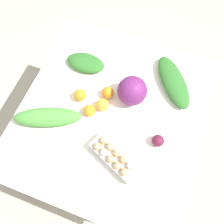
{
  "coord_description": "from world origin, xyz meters",
  "views": [
    {
      "loc": [
        0.58,
        0.22,
        2.1
      ],
      "look_at": [
        0.0,
        0.0,
        0.77
      ],
      "focal_mm": 40.0,
      "sensor_mm": 36.0,
      "label": 1
    }
  ],
  "objects_px": {
    "orange_2": "(108,92)",
    "orange_3": "(90,111)",
    "beet_root": "(158,141)",
    "orange_0": "(80,95)",
    "egg_carton": "(114,157)",
    "cabbage_purple": "(132,91)",
    "greens_bunch_chard": "(48,117)",
    "greens_bunch_dandelion": "(86,63)",
    "greens_bunch_scallion": "(173,82)",
    "orange_1": "(103,105)"
  },
  "relations": [
    {
      "from": "beet_root",
      "to": "orange_1",
      "type": "xyz_separation_m",
      "value": [
        -0.1,
        -0.37,
        0.0
      ]
    },
    {
      "from": "orange_0",
      "to": "orange_2",
      "type": "relative_size",
      "value": 1.01
    },
    {
      "from": "greens_bunch_scallion",
      "to": "beet_root",
      "type": "xyz_separation_m",
      "value": [
        0.4,
        0.02,
        -0.0
      ]
    },
    {
      "from": "greens_bunch_dandelion",
      "to": "beet_root",
      "type": "bearing_deg",
      "value": 59.46
    },
    {
      "from": "egg_carton",
      "to": "greens_bunch_chard",
      "type": "xyz_separation_m",
      "value": [
        -0.09,
        -0.44,
        0.0
      ]
    },
    {
      "from": "greens_bunch_dandelion",
      "to": "orange_3",
      "type": "bearing_deg",
      "value": 26.98
    },
    {
      "from": "greens_bunch_dandelion",
      "to": "beet_root",
      "type": "distance_m",
      "value": 0.68
    },
    {
      "from": "cabbage_purple",
      "to": "greens_bunch_scallion",
      "type": "relative_size",
      "value": 0.45
    },
    {
      "from": "cabbage_purple",
      "to": "orange_2",
      "type": "xyz_separation_m",
      "value": [
        0.03,
        -0.14,
        -0.05
      ]
    },
    {
      "from": "cabbage_purple",
      "to": "greens_bunch_dandelion",
      "type": "relative_size",
      "value": 0.71
    },
    {
      "from": "egg_carton",
      "to": "orange_0",
      "type": "relative_size",
      "value": 4.15
    },
    {
      "from": "cabbage_purple",
      "to": "beet_root",
      "type": "xyz_separation_m",
      "value": [
        0.22,
        0.23,
        -0.05
      ]
    },
    {
      "from": "orange_2",
      "to": "orange_3",
      "type": "height_order",
      "value": "orange_2"
    },
    {
      "from": "orange_3",
      "to": "beet_root",
      "type": "bearing_deg",
      "value": 85.01
    },
    {
      "from": "greens_bunch_chard",
      "to": "orange_2",
      "type": "distance_m",
      "value": 0.38
    },
    {
      "from": "beet_root",
      "to": "greens_bunch_chard",
      "type": "bearing_deg",
      "value": -81.77
    },
    {
      "from": "cabbage_purple",
      "to": "orange_3",
      "type": "bearing_deg",
      "value": -47.09
    },
    {
      "from": "beet_root",
      "to": "orange_0",
      "type": "height_order",
      "value": "orange_0"
    },
    {
      "from": "egg_carton",
      "to": "beet_root",
      "type": "xyz_separation_m",
      "value": [
        -0.18,
        0.2,
        -0.01
      ]
    },
    {
      "from": "greens_bunch_chard",
      "to": "greens_bunch_scallion",
      "type": "relative_size",
      "value": 1.0
    },
    {
      "from": "orange_1",
      "to": "orange_2",
      "type": "relative_size",
      "value": 1.04
    },
    {
      "from": "orange_0",
      "to": "greens_bunch_scallion",
      "type": "bearing_deg",
      "value": 119.99
    },
    {
      "from": "greens_bunch_scallion",
      "to": "orange_2",
      "type": "xyz_separation_m",
      "value": [
        0.21,
        -0.35,
        0.0
      ]
    },
    {
      "from": "cabbage_purple",
      "to": "orange_3",
      "type": "distance_m",
      "value": 0.27
    },
    {
      "from": "egg_carton",
      "to": "beet_root",
      "type": "distance_m",
      "value": 0.26
    },
    {
      "from": "greens_bunch_scallion",
      "to": "orange_1",
      "type": "bearing_deg",
      "value": -49.19
    },
    {
      "from": "greens_bunch_dandelion",
      "to": "orange_2",
      "type": "relative_size",
      "value": 3.43
    },
    {
      "from": "greens_bunch_chard",
      "to": "greens_bunch_dandelion",
      "type": "height_order",
      "value": "greens_bunch_chard"
    },
    {
      "from": "greens_bunch_chard",
      "to": "beet_root",
      "type": "height_order",
      "value": "greens_bunch_chard"
    },
    {
      "from": "beet_root",
      "to": "greens_bunch_scallion",
      "type": "bearing_deg",
      "value": -177.51
    },
    {
      "from": "greens_bunch_chard",
      "to": "beet_root",
      "type": "bearing_deg",
      "value": 98.23
    },
    {
      "from": "cabbage_purple",
      "to": "egg_carton",
      "type": "bearing_deg",
      "value": 4.79
    },
    {
      "from": "greens_bunch_scallion",
      "to": "orange_3",
      "type": "height_order",
      "value": "greens_bunch_scallion"
    },
    {
      "from": "beet_root",
      "to": "orange_3",
      "type": "distance_m",
      "value": 0.43
    },
    {
      "from": "orange_2",
      "to": "orange_3",
      "type": "relative_size",
      "value": 1.03
    },
    {
      "from": "greens_bunch_scallion",
      "to": "orange_0",
      "type": "distance_m",
      "value": 0.58
    },
    {
      "from": "cabbage_purple",
      "to": "greens_bunch_dandelion",
      "type": "bearing_deg",
      "value": -109.21
    },
    {
      "from": "beet_root",
      "to": "orange_0",
      "type": "xyz_separation_m",
      "value": [
        -0.11,
        -0.52,
        0.0
      ]
    },
    {
      "from": "cabbage_purple",
      "to": "greens_bunch_chard",
      "type": "relative_size",
      "value": 0.45
    },
    {
      "from": "beet_root",
      "to": "cabbage_purple",
      "type": "bearing_deg",
      "value": -133.9
    },
    {
      "from": "orange_2",
      "to": "beet_root",
      "type": "bearing_deg",
      "value": 63.15
    },
    {
      "from": "cabbage_purple",
      "to": "greens_bunch_scallion",
      "type": "distance_m",
      "value": 0.28
    },
    {
      "from": "cabbage_purple",
      "to": "orange_1",
      "type": "xyz_separation_m",
      "value": [
        0.12,
        -0.14,
        -0.05
      ]
    },
    {
      "from": "greens_bunch_chard",
      "to": "greens_bunch_scallion",
      "type": "xyz_separation_m",
      "value": [
        -0.49,
        0.61,
        -0.01
      ]
    },
    {
      "from": "egg_carton",
      "to": "orange_0",
      "type": "xyz_separation_m",
      "value": [
        -0.29,
        -0.32,
        -0.01
      ]
    },
    {
      "from": "orange_3",
      "to": "cabbage_purple",
      "type": "bearing_deg",
      "value": 132.91
    },
    {
      "from": "orange_1",
      "to": "greens_bunch_scallion",
      "type": "bearing_deg",
      "value": 130.81
    },
    {
      "from": "greens_bunch_dandelion",
      "to": "orange_1",
      "type": "xyz_separation_m",
      "value": [
        0.25,
        0.21,
        0.01
      ]
    },
    {
      "from": "greens_bunch_dandelion",
      "to": "egg_carton",
      "type": "bearing_deg",
      "value": 36.6
    },
    {
      "from": "cabbage_purple",
      "to": "orange_1",
      "type": "distance_m",
      "value": 0.19
    }
  ]
}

